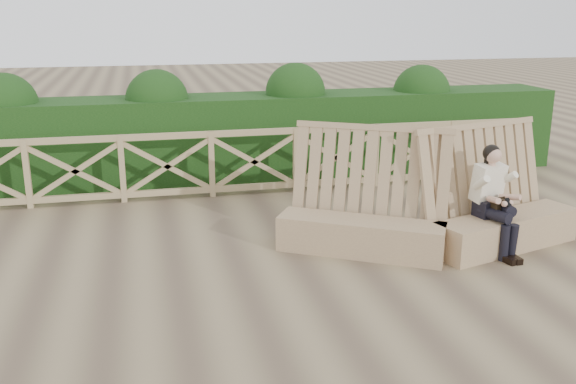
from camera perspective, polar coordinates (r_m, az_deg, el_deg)
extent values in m
plane|color=brown|center=(7.64, 1.71, -7.25)|extent=(60.00, 60.00, 0.00)
cube|color=#967255|center=(8.23, 6.48, -3.93)|extent=(2.05, 1.51, 0.45)
cube|color=#967255|center=(8.30, 6.98, 0.41)|extent=(2.03, 1.47, 1.57)
cube|color=#967255|center=(8.82, 18.78, -3.32)|extent=(2.15, 1.07, 0.45)
cube|color=#967255|center=(8.83, 17.82, 0.69)|extent=(2.14, 1.02, 1.57)
cube|color=black|center=(8.61, 17.40, -1.36)|extent=(0.39, 0.32, 0.21)
cube|color=#EFE4C5|center=(8.55, 17.37, 0.82)|extent=(0.44, 0.36, 0.50)
sphere|color=tan|center=(8.44, 17.79, 3.13)|extent=(0.24, 0.24, 0.20)
sphere|color=black|center=(8.46, 17.65, 3.31)|extent=(0.27, 0.27, 0.22)
cylinder|color=black|center=(8.42, 17.90, -1.92)|extent=(0.24, 0.46, 0.14)
cylinder|color=black|center=(8.52, 18.60, -1.31)|extent=(0.24, 0.47, 0.16)
cylinder|color=black|center=(8.37, 18.66, -4.35)|extent=(0.14, 0.14, 0.45)
cylinder|color=black|center=(8.43, 19.31, -4.26)|extent=(0.14, 0.14, 0.45)
cube|color=black|center=(8.38, 18.96, -5.72)|extent=(0.14, 0.24, 0.08)
cube|color=black|center=(8.43, 19.52, -5.63)|extent=(0.14, 0.24, 0.08)
cube|color=black|center=(8.48, 18.35, -1.03)|extent=(0.25, 0.18, 0.15)
cube|color=black|center=(8.34, 19.01, -0.94)|extent=(0.08, 0.10, 0.12)
cube|color=#9C815A|center=(10.62, -3.07, 5.32)|extent=(10.10, 0.07, 0.10)
cube|color=#9C815A|center=(10.83, -3.00, 0.48)|extent=(10.10, 0.07, 0.10)
cube|color=black|center=(11.84, -4.08, 4.94)|extent=(12.00, 1.20, 1.50)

